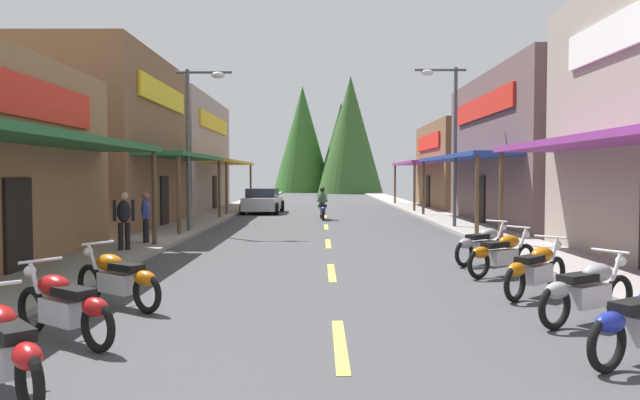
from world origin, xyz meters
name	(u,v)px	position (x,y,z in m)	size (l,w,h in m)	color
ground	(326,221)	(0.00, 28.26, -0.05)	(9.34, 86.52, 0.10)	#424244
sidewalk_left	(208,218)	(-5.68, 28.26, 0.06)	(2.02, 86.52, 0.12)	gray
sidewalk_right	(445,218)	(5.68, 28.26, 0.06)	(2.02, 86.52, 0.12)	#9E9991
centerline_dashes	(326,217)	(0.00, 30.28, 0.01)	(0.16, 59.12, 0.01)	#E0C64C
storefront_left_middle	(88,143)	(-9.82, 24.18, 3.46)	(8.13, 9.55, 6.93)	brown
storefront_left_far	(155,155)	(-10.33, 35.85, 3.36)	(9.14, 12.32, 6.73)	gray
storefront_right_middle	(577,150)	(10.68, 25.23, 3.22)	(9.85, 12.14, 6.45)	brown
storefront_right_far	(497,166)	(11.00, 37.77, 2.71)	(10.49, 10.12, 5.42)	brown
streetlamp_left	(197,127)	(-4.77, 21.49, 3.90)	(2.02, 0.30, 5.97)	#474C51
streetlamp_right	(449,125)	(4.78, 23.23, 4.12)	(2.02, 0.30, 6.36)	#474C51
motorcycle_parked_right_1	(589,290)	(3.63, 8.33, 0.49)	(1.88, 1.19, 1.04)	black
motorcycle_parked_right_2	(537,269)	(3.58, 10.25, 0.49)	(1.64, 1.53, 1.04)	black
motorcycle_parked_right_3	(503,253)	(3.63, 12.39, 0.49)	(1.83, 1.27, 1.04)	black
motorcycle_parked_right_4	(484,244)	(3.69, 14.05, 0.49)	(1.74, 1.41, 1.04)	black
motorcycle_parked_left_0	(7,347)	(-3.31, 5.47, 0.49)	(1.52, 1.65, 1.04)	black
motorcycle_parked_left_1	(65,305)	(-3.54, 7.31, 0.49)	(1.80, 1.33, 1.04)	black
motorcycle_parked_left_2	(119,278)	(-3.53, 9.34, 0.49)	(1.80, 1.32, 1.04)	black
rider_cruising_lead	(323,206)	(-0.15, 28.28, 0.66)	(0.60, 2.14, 1.57)	black
pedestrian_by_shop	(147,215)	(-5.50, 17.61, 0.94)	(0.28, 0.57, 1.62)	black
pedestrian_waiting	(125,218)	(-5.57, 15.84, 0.99)	(0.53, 0.38, 1.71)	black
parked_car_curbside	(264,201)	(-3.47, 33.19, 0.69)	(2.21, 4.37, 1.40)	silver
treeline_backdrop	(327,141)	(0.41, 72.19, 6.21)	(13.15, 12.79, 13.60)	#2E5D23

